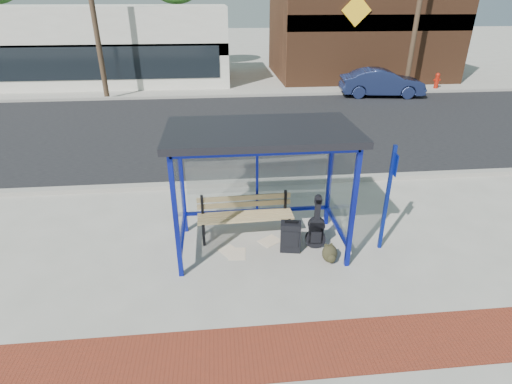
{
  "coord_description": "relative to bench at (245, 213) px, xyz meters",
  "views": [
    {
      "loc": [
        -0.75,
        -6.55,
        4.45
      ],
      "look_at": [
        -0.08,
        0.2,
        1.11
      ],
      "focal_mm": 28.0,
      "sensor_mm": 36.0,
      "label": 1
    }
  ],
  "objects": [
    {
      "name": "curb_near",
      "position": [
        0.27,
        2.43,
        -0.45
      ],
      "size": [
        60.0,
        0.25,
        0.12
      ],
      "primitive_type": "cube",
      "color": "gray",
      "rests_on": "ground"
    },
    {
      "name": "bus_shelter",
      "position": [
        0.27,
        -0.39,
        1.56
      ],
      "size": [
        3.3,
        1.8,
        2.42
      ],
      "color": "#0D1794",
      "rests_on": "ground"
    },
    {
      "name": "backpack",
      "position": [
        1.49,
        -1.08,
        -0.34
      ],
      "size": [
        0.32,
        0.3,
        0.35
      ],
      "rotation": [
        0.0,
        0.0,
        0.14
      ],
      "color": "black",
      "rests_on": "ground"
    },
    {
      "name": "far_sidewalk",
      "position": [
        0.27,
        14.53,
        -0.51
      ],
      "size": [
        60.0,
        4.0,
        0.01
      ],
      "primitive_type": "cube",
      "color": "#B2ADA0",
      "rests_on": "ground"
    },
    {
      "name": "utility_pole_west",
      "position": [
        -5.73,
        12.93,
        3.6
      ],
      "size": [
        1.6,
        0.24,
        8.0
      ],
      "color": "#4C3826",
      "rests_on": "ground"
    },
    {
      "name": "newspaper_a",
      "position": [
        -0.21,
        -0.67,
        -0.51
      ],
      "size": [
        0.35,
        0.43,
        0.01
      ],
      "primitive_type": "cube",
      "rotation": [
        0.0,
        0.0,
        1.5
      ],
      "color": "white",
      "rests_on": "ground"
    },
    {
      "name": "utility_pole_east",
      "position": [
        9.27,
        12.93,
        3.6
      ],
      "size": [
        1.6,
        0.24,
        8.0
      ],
      "color": "#4C3826",
      "rests_on": "ground"
    },
    {
      "name": "suitcase",
      "position": [
        0.82,
        -0.64,
        -0.2
      ],
      "size": [
        0.42,
        0.31,
        0.67
      ],
      "rotation": [
        0.0,
        0.0,
        -0.18
      ],
      "color": "black",
      "rests_on": "ground"
    },
    {
      "name": "street_asphalt",
      "position": [
        0.27,
        7.53,
        -0.51
      ],
      "size": [
        60.0,
        10.0,
        0.0
      ],
      "primitive_type": "cube",
      "color": "black",
      "rests_on": "ground"
    },
    {
      "name": "fire_hydrant",
      "position": [
        11.27,
        13.59,
        -0.07
      ],
      "size": [
        0.35,
        0.24,
        0.81
      ],
      "rotation": [
        0.0,
        0.0,
        -0.02
      ],
      "color": "#A71B0B",
      "rests_on": "ground"
    },
    {
      "name": "parked_car",
      "position": [
        7.6,
        12.07,
        0.14
      ],
      "size": [
        4.12,
        1.9,
        1.31
      ],
      "primitive_type": "imported",
      "rotation": [
        0.0,
        0.0,
        1.44
      ],
      "color": "#1B254C",
      "rests_on": "ground"
    },
    {
      "name": "storefront_brown",
      "position": [
        8.27,
        18.03,
        2.69
      ],
      "size": [
        10.0,
        7.08,
        6.4
      ],
      "color": "#59331E",
      "rests_on": "ground"
    },
    {
      "name": "storefront_white",
      "position": [
        -8.73,
        17.52,
        1.49
      ],
      "size": [
        18.0,
        6.04,
        4.0
      ],
      "color": "silver",
      "rests_on": "ground"
    },
    {
      "name": "sign_post",
      "position": [
        2.6,
        -0.72,
        0.68
      ],
      "size": [
        0.1,
        0.27,
        2.12
      ],
      "rotation": [
        0.0,
        0.0,
        -0.11
      ],
      "color": "navy",
      "rests_on": "ground"
    },
    {
      "name": "bench",
      "position": [
        0.0,
        0.0,
        0.0
      ],
      "size": [
        1.92,
        0.53,
        0.9
      ],
      "rotation": [
        0.0,
        0.0,
        0.03
      ],
      "color": "black",
      "rests_on": "ground"
    },
    {
      "name": "ground",
      "position": [
        0.27,
        -0.47,
        -0.51
      ],
      "size": [
        120.0,
        120.0,
        0.0
      ],
      "primitive_type": "plane",
      "color": "#B2ADA0",
      "rests_on": "ground"
    },
    {
      "name": "curb_far",
      "position": [
        0.27,
        12.63,
        -0.45
      ],
      "size": [
        60.0,
        0.25,
        0.12
      ],
      "primitive_type": "cube",
      "color": "gray",
      "rests_on": "ground"
    },
    {
      "name": "brick_paver_strip",
      "position": [
        0.27,
        -3.07,
        -0.51
      ],
      "size": [
        60.0,
        1.0,
        0.01
      ],
      "primitive_type": "cube",
      "color": "maroon",
      "rests_on": "ground"
    },
    {
      "name": "guitar_bag",
      "position": [
        1.33,
        -0.58,
        -0.12
      ],
      "size": [
        0.4,
        0.15,
        1.07
      ],
      "rotation": [
        0.0,
        0.0,
        -0.11
      ],
      "color": "black",
      "rests_on": "ground"
    },
    {
      "name": "newspaper_c",
      "position": [
        0.47,
        -0.29,
        -0.51
      ],
      "size": [
        0.52,
        0.5,
        0.01
      ],
      "primitive_type": "cube",
      "rotation": [
        0.0,
        0.0,
        0.6
      ],
      "color": "white",
      "rests_on": "ground"
    },
    {
      "name": "newspaper_b",
      "position": [
        -0.35,
        -0.57,
        -0.51
      ],
      "size": [
        0.49,
        0.51,
        0.01
      ],
      "primitive_type": "cube",
      "rotation": [
        0.0,
        0.0,
        -0.98
      ],
      "color": "white",
      "rests_on": "ground"
    }
  ]
}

